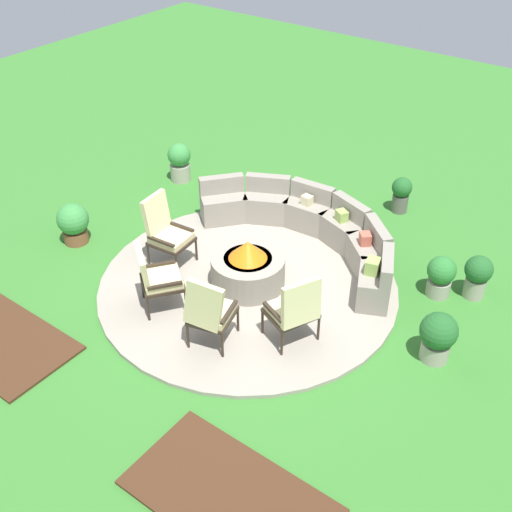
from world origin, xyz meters
TOP-DOWN VIEW (x-y plane):
  - ground_plane at (0.00, 0.00)m, footprint 24.00×24.00m
  - patio_circle at (0.00, 0.00)m, footprint 4.48×4.48m
  - mulch_bed_right at (2.01, -2.97)m, footprint 2.19×1.21m
  - fire_pit at (0.00, 0.00)m, footprint 1.10×1.10m
  - curved_stone_bench at (0.20, 1.45)m, footprint 3.86×1.74m
  - lounge_chair_front_left at (-1.36, -0.29)m, footprint 0.66×0.60m
  - lounge_chair_front_right at (-0.71, -1.18)m, footprint 0.79×0.81m
  - lounge_chair_back_left at (0.39, -1.33)m, footprint 0.68×0.71m
  - lounge_chair_back_right at (1.23, -0.62)m, footprint 0.74×0.77m
  - potted_plant_0 at (2.80, 1.81)m, footprint 0.41×0.41m
  - potted_plant_1 at (2.87, 0.25)m, footprint 0.49×0.49m
  - potted_plant_2 at (0.84, 3.35)m, footprint 0.35×0.35m
  - potted_plant_3 at (-3.02, -0.74)m, footprint 0.52×0.52m
  - potted_plant_4 at (-3.06, 1.88)m, footprint 0.44×0.44m
  - potted_plant_5 at (2.36, 1.53)m, footprint 0.42×0.42m

SIDE VIEW (x-z plane):
  - ground_plane at x=0.00m, z-range 0.00..0.00m
  - mulch_bed_right at x=2.01m, z-range 0.00..0.04m
  - patio_circle at x=0.00m, z-range 0.00..0.06m
  - potted_plant_5 at x=2.36m, z-range 0.02..0.68m
  - fire_pit at x=0.00m, z-range -0.02..0.73m
  - potted_plant_2 at x=0.84m, z-range 0.03..0.69m
  - curved_stone_bench at x=0.20m, z-range -0.01..0.75m
  - potted_plant_3 at x=-3.02m, z-range 0.02..0.72m
  - potted_plant_0 at x=2.80m, z-range 0.04..0.73m
  - potted_plant_1 at x=2.87m, z-range 0.04..0.76m
  - potted_plant_4 at x=-3.06m, z-range 0.02..0.78m
  - lounge_chair_front_right at x=-0.71m, z-range 0.08..1.10m
  - lounge_chair_back_right at x=1.23m, z-range 0.09..1.13m
  - lounge_chair_back_left at x=0.39m, z-range 0.06..1.20m
  - lounge_chair_front_left at x=-1.36m, z-range 0.07..1.19m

